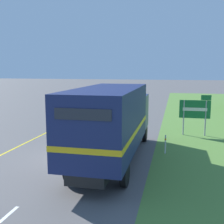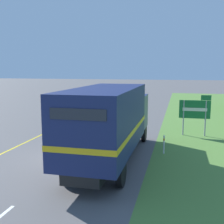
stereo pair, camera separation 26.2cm
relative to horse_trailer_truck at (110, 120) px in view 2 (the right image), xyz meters
name	(u,v)px [view 2 (the right image)]	position (x,y,z in m)	size (l,w,h in m)	color
ground_plane	(73,157)	(-1.93, 0.27, -1.95)	(200.00, 200.00, 0.00)	#5B5959
edge_line_yellow	(78,118)	(-5.63, 10.75, -1.95)	(0.12, 55.85, 0.01)	yellow
centre_dash_near	(75,156)	(-1.93, 0.42, -1.95)	(0.12, 2.60, 0.01)	white
centre_dash_mid_a	(108,128)	(-1.93, 7.02, -1.95)	(0.12, 2.60, 0.01)	white
centre_dash_mid_b	(125,114)	(-1.93, 13.62, -1.95)	(0.12, 2.60, 0.01)	white
centre_dash_far	(136,105)	(-1.93, 20.22, -1.95)	(0.12, 2.60, 0.01)	white
centre_dash_farthest	(143,99)	(-1.93, 26.82, -1.95)	(0.12, 2.60, 0.01)	white
horse_trailer_truck	(110,120)	(0.00, 0.00, 0.00)	(2.46, 8.95, 3.46)	black
lead_car_white	(106,103)	(-3.88, 13.83, -0.99)	(1.80, 3.92, 1.90)	black
highway_sign	(195,110)	(4.02, 6.21, -0.32)	(1.93, 0.09, 2.62)	#9E9EA3
delineator_post	(164,144)	(2.33, 1.78, -1.45)	(0.08, 0.08, 0.95)	white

